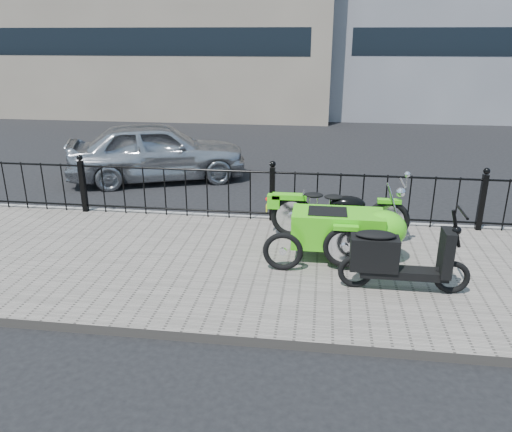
# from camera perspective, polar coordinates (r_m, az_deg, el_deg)

# --- Properties ---
(ground) EXTENTS (120.00, 120.00, 0.00)m
(ground) POSITION_cam_1_polar(r_m,az_deg,el_deg) (7.74, 0.82, -4.58)
(ground) COLOR black
(ground) RESTS_ON ground
(sidewalk) EXTENTS (30.00, 3.80, 0.12)m
(sidewalk) POSITION_cam_1_polar(r_m,az_deg,el_deg) (7.27, 0.34, -5.77)
(sidewalk) COLOR #686158
(sidewalk) RESTS_ON ground
(curb) EXTENTS (30.00, 0.10, 0.12)m
(curb) POSITION_cam_1_polar(r_m,az_deg,el_deg) (9.04, 1.93, -0.48)
(curb) COLOR gray
(curb) RESTS_ON ground
(iron_fence) EXTENTS (14.11, 0.11, 1.08)m
(iron_fence) POSITION_cam_1_polar(r_m,az_deg,el_deg) (8.74, 1.87, 2.44)
(iron_fence) COLOR black
(iron_fence) RESTS_ON sidewalk
(motorcycle_sidecar) EXTENTS (2.28, 1.48, 0.98)m
(motorcycle_sidecar) POSITION_cam_1_polar(r_m,az_deg,el_deg) (7.43, 10.62, -1.04)
(motorcycle_sidecar) COLOR black
(motorcycle_sidecar) RESTS_ON sidewalk
(scooter) EXTENTS (1.65, 0.48, 1.12)m
(scooter) POSITION_cam_1_polar(r_m,az_deg,el_deg) (6.57, 15.64, -4.70)
(scooter) COLOR black
(scooter) RESTS_ON sidewalk
(spare_tire) EXTENTS (0.56, 0.09, 0.56)m
(spare_tire) POSITION_cam_1_polar(r_m,az_deg,el_deg) (6.92, 3.09, -4.07)
(spare_tire) COLOR black
(spare_tire) RESTS_ON sidewalk
(sedan_car) EXTENTS (4.36, 2.92, 1.38)m
(sedan_car) POSITION_cam_1_polar(r_m,az_deg,el_deg) (11.90, -11.18, 7.31)
(sedan_car) COLOR #A2A4A9
(sedan_car) RESTS_ON ground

